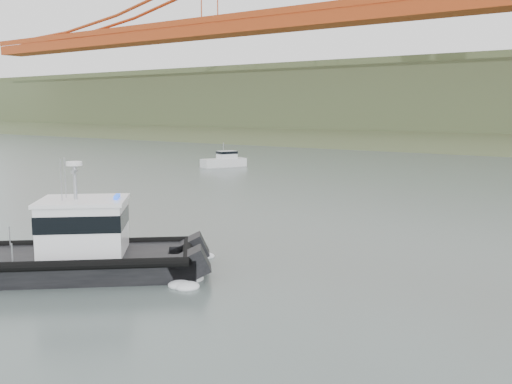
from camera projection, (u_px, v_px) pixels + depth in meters
ground at (151, 287)px, 21.74m from camera, size 400.00×400.00×0.00m
patrol_boat at (77, 246)px, 23.19m from camera, size 9.82×9.31×4.82m
motorboat at (225, 161)px, 66.77m from camera, size 3.72×5.56×2.91m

